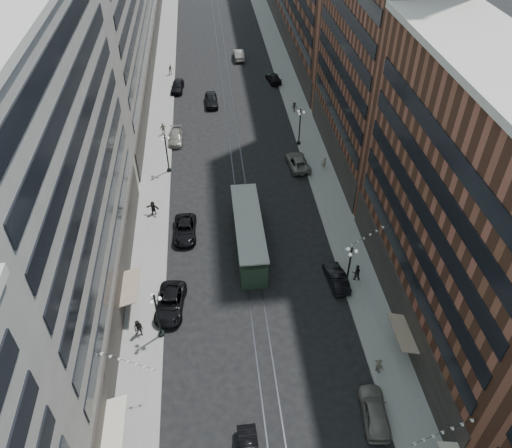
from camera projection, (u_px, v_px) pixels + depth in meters
name	position (u px, v px, depth m)	size (l,w,h in m)	color
ground	(235.00, 148.00, 71.26)	(220.00, 220.00, 0.00)	black
sidewalk_west	(160.00, 118.00, 77.91)	(4.00, 180.00, 0.15)	gray
sidewalk_east	(299.00, 111.00, 79.68)	(4.00, 180.00, 0.15)	gray
rail_west	(226.00, 115.00, 78.78)	(0.12, 180.00, 0.02)	#2D2D33
rail_east	(235.00, 115.00, 78.89)	(0.12, 180.00, 0.02)	#2D2D33
building_west_mid	(46.00, 187.00, 40.37)	(8.00, 36.00, 28.00)	gray
building_east_mid	(468.00, 217.00, 40.61)	(8.00, 30.00, 24.00)	brown
lamppost_sw_far	(157.00, 314.00, 44.27)	(1.03, 1.14, 5.52)	black
lamppost_sw_mid	(167.00, 152.00, 64.73)	(1.03, 1.14, 5.52)	black
lamppost_se_far	(349.00, 267.00, 48.78)	(1.03, 1.14, 5.52)	black
lamppost_se_mid	(300.00, 126.00, 70.00)	(1.03, 1.14, 5.52)	black
streetcar	(249.00, 234.00, 54.54)	(2.94, 13.31, 3.68)	#253A29
car_2	(170.00, 303.00, 48.25)	(2.60, 5.65, 1.57)	black
car_4	(375.00, 411.00, 39.63)	(2.03, 5.05, 1.72)	slate
pedestrian_2	(139.00, 328.00, 45.55)	(0.94, 0.51, 1.92)	black
pedestrian_4	(379.00, 366.00, 42.65)	(1.02, 0.46, 1.74)	#9D9882
car_7	(185.00, 230.00, 56.59)	(2.50, 5.42, 1.51)	black
car_8	(176.00, 137.00, 72.24)	(1.96, 4.82, 1.40)	gray
car_9	(177.00, 86.00, 84.87)	(1.97, 4.89, 1.67)	black
car_10	(337.00, 278.00, 50.87)	(1.61, 4.62, 1.52)	black
car_11	(298.00, 162.00, 67.19)	(2.51, 5.44, 1.51)	slate
car_12	(274.00, 78.00, 87.69)	(1.99, 4.89, 1.42)	black
car_13	(211.00, 100.00, 80.90)	(2.04, 5.07, 1.73)	black
car_14	(239.00, 55.00, 95.37)	(1.80, 5.17, 1.71)	slate
pedestrian_5	(153.00, 208.00, 59.14)	(1.68, 0.48, 1.81)	black
pedestrian_6	(163.00, 129.00, 73.39)	(1.09, 0.50, 1.87)	#AAA58D
pedestrian_7	(356.00, 272.00, 50.97)	(0.93, 0.51, 1.91)	black
pedestrian_8	(324.00, 162.00, 66.50)	(0.68, 0.45, 1.87)	#ABA08E
pedestrian_9	(294.00, 107.00, 78.91)	(1.01, 0.42, 1.56)	black
pedestrian_extra_0	(171.00, 70.00, 89.53)	(0.87, 0.48, 1.80)	gray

